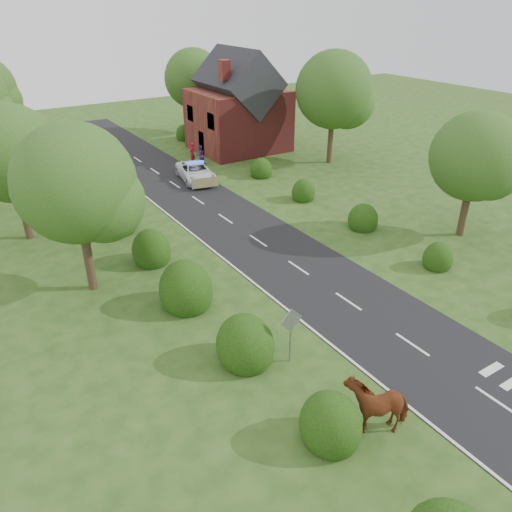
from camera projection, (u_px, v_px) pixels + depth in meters
ground at (412, 345)px, 21.19m from camera, size 120.00×120.00×0.00m
road at (233, 224)px, 32.34m from camera, size 6.00×70.00×0.02m
road_markings at (228, 241)px, 30.02m from camera, size 4.96×70.00×0.01m
hedgerow_left at (159, 260)px, 26.41m from camera, size 2.75×50.41×3.00m
hedgerow_right at (350, 214)px, 32.44m from camera, size 2.10×45.78×2.10m
tree_left_a at (82, 188)px, 22.84m from camera, size 5.74×5.60×8.38m
tree_left_b at (17, 157)px, 28.21m from camera, size 5.74×5.60×8.07m
tree_right_a at (479, 160)px, 28.74m from camera, size 5.33×5.20×7.56m
tree_right_b at (338, 93)px, 41.54m from camera, size 6.56×6.40×9.40m
tree_right_c at (197, 81)px, 51.31m from camera, size 6.15×6.00×8.58m
road_sign at (291, 327)px, 19.51m from camera, size 1.06×0.08×2.53m
house at (238, 109)px, 46.30m from camera, size 8.00×7.40×9.17m
cow at (377, 405)px, 16.90m from camera, size 2.74×2.05×1.74m
police_van at (196, 172)px, 39.63m from camera, size 3.19×5.39×1.54m
pedestrian_red at (192, 153)px, 43.72m from camera, size 0.77×0.76×1.79m
pedestrian_purple at (200, 155)px, 43.20m from camera, size 0.91×0.74×1.74m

